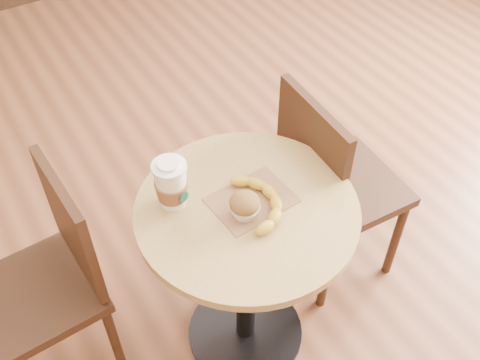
{
  "coord_description": "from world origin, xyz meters",
  "views": [
    {
      "loc": [
        -0.7,
        -1.02,
        2.0
      ],
      "look_at": [
        -0.11,
        -0.07,
        0.83
      ],
      "focal_mm": 42.0,
      "sensor_mm": 36.0,
      "label": 1
    }
  ],
  "objects_px": {
    "chair_right": "(332,183)",
    "muffin": "(245,206)",
    "coffee_cup": "(171,185)",
    "banana": "(260,200)",
    "chair_left": "(51,278)",
    "cafe_table": "(246,253)"
  },
  "relations": [
    {
      "from": "chair_right",
      "to": "muffin",
      "type": "height_order",
      "value": "chair_right"
    },
    {
      "from": "chair_right",
      "to": "coffee_cup",
      "type": "distance_m",
      "value": 0.71
    },
    {
      "from": "coffee_cup",
      "to": "banana",
      "type": "xyz_separation_m",
      "value": [
        0.21,
        -0.14,
        -0.05
      ]
    },
    {
      "from": "banana",
      "to": "muffin",
      "type": "bearing_deg",
      "value": -152.13
    },
    {
      "from": "chair_right",
      "to": "banana",
      "type": "xyz_separation_m",
      "value": [
        -0.41,
        -0.13,
        0.27
      ]
    },
    {
      "from": "chair_left",
      "to": "chair_right",
      "type": "relative_size",
      "value": 0.95
    },
    {
      "from": "coffee_cup",
      "to": "muffin",
      "type": "height_order",
      "value": "coffee_cup"
    },
    {
      "from": "cafe_table",
      "to": "muffin",
      "type": "height_order",
      "value": "muffin"
    },
    {
      "from": "chair_right",
      "to": "banana",
      "type": "relative_size",
      "value": 3.52
    },
    {
      "from": "chair_right",
      "to": "coffee_cup",
      "type": "xyz_separation_m",
      "value": [
        -0.62,
        0.01,
        0.33
      ]
    },
    {
      "from": "cafe_table",
      "to": "coffee_cup",
      "type": "bearing_deg",
      "value": 144.02
    },
    {
      "from": "cafe_table",
      "to": "coffee_cup",
      "type": "distance_m",
      "value": 0.37
    },
    {
      "from": "cafe_table",
      "to": "chair_right",
      "type": "height_order",
      "value": "chair_right"
    },
    {
      "from": "coffee_cup",
      "to": "banana",
      "type": "height_order",
      "value": "coffee_cup"
    },
    {
      "from": "chair_left",
      "to": "chair_right",
      "type": "height_order",
      "value": "chair_right"
    },
    {
      "from": "coffee_cup",
      "to": "chair_left",
      "type": "bearing_deg",
      "value": 140.27
    },
    {
      "from": "coffee_cup",
      "to": "muffin",
      "type": "xyz_separation_m",
      "value": [
        0.15,
        -0.15,
        -0.03
      ]
    },
    {
      "from": "coffee_cup",
      "to": "muffin",
      "type": "relative_size",
      "value": 1.82
    },
    {
      "from": "chair_left",
      "to": "coffee_cup",
      "type": "bearing_deg",
      "value": 66.53
    },
    {
      "from": "banana",
      "to": "chair_left",
      "type": "bearing_deg",
      "value": 170.37
    },
    {
      "from": "chair_right",
      "to": "coffee_cup",
      "type": "relative_size",
      "value": 5.41
    },
    {
      "from": "coffee_cup",
      "to": "banana",
      "type": "distance_m",
      "value": 0.26
    }
  ]
}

